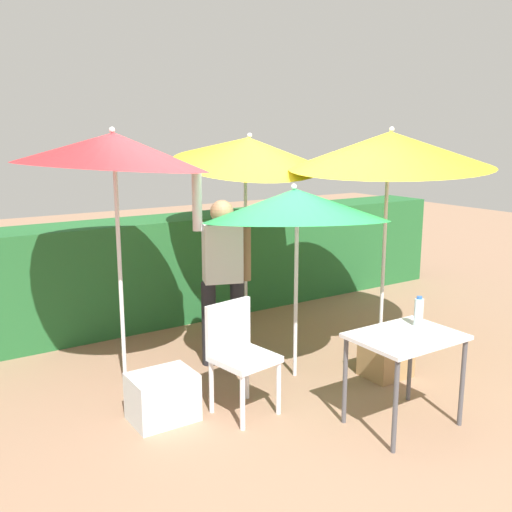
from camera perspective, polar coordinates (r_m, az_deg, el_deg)
ground_plane at (r=5.46m, az=1.76°, el=-11.91°), size 24.00×24.00×0.00m
hedge_row at (r=7.06m, az=-8.33°, el=-1.21°), size 8.00×0.70×1.23m
umbrella_rainbow at (r=5.88m, az=12.92°, el=10.07°), size 1.99×1.98×2.30m
umbrella_orange at (r=5.04m, az=-13.73°, el=9.99°), size 1.63×1.61×2.27m
umbrella_yellow at (r=5.13m, az=3.87°, el=4.94°), size 1.66×1.66×1.85m
umbrella_navy at (r=6.19m, az=-0.84°, el=10.21°), size 1.59×1.60×2.32m
person_vendor at (r=5.55m, az=-3.28°, el=-1.35°), size 0.55×0.33×1.88m
chair_plastic at (r=4.71m, az=-1.70°, el=-9.21°), size 0.50×0.50×0.89m
cooler_box at (r=4.75m, az=-9.10°, el=-13.41°), size 0.50×0.38×0.38m
crate_cardboard at (r=5.59m, az=12.56°, el=-9.44°), size 0.40×0.35×0.40m
folding_table at (r=4.59m, az=14.37°, el=-8.46°), size 0.80×0.60×0.73m
bottle_water at (r=4.75m, az=15.58°, el=-5.28°), size 0.07×0.07×0.24m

